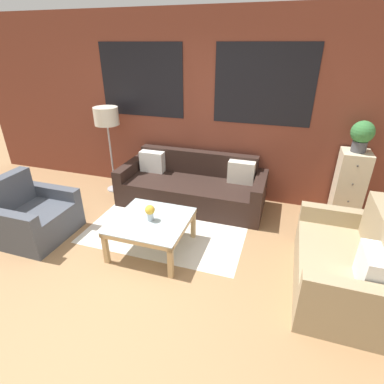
% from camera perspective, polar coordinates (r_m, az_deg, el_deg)
% --- Properties ---
extents(ground_plane, '(16.00, 16.00, 0.00)m').
position_cam_1_polar(ground_plane, '(3.44, -11.22, -16.84)').
color(ground_plane, '#9E754C').
extents(wall_back_brick, '(8.40, 0.09, 2.80)m').
position_cam_1_polar(wall_back_brick, '(4.85, 1.41, 15.54)').
color(wall_back_brick, brown).
rests_on(wall_back_brick, ground_plane).
extents(rug, '(2.15, 1.60, 0.00)m').
position_cam_1_polar(rug, '(4.32, -4.19, -6.21)').
color(rug, silver).
rests_on(rug, ground_plane).
extents(couch_dark, '(2.26, 0.88, 0.78)m').
position_cam_1_polar(couch_dark, '(4.76, -0.01, 0.91)').
color(couch_dark, black).
rests_on(couch_dark, ground_plane).
extents(settee_vintage, '(0.80, 1.42, 0.92)m').
position_cam_1_polar(settee_vintage, '(3.48, 27.00, -12.48)').
color(settee_vintage, tan).
rests_on(settee_vintage, ground_plane).
extents(armchair_corner, '(0.80, 0.89, 0.84)m').
position_cam_1_polar(armchair_corner, '(4.47, -27.88, -4.26)').
color(armchair_corner, '#474C56').
rests_on(armchair_corner, ground_plane).
extents(coffee_table, '(0.88, 0.88, 0.43)m').
position_cam_1_polar(coffee_table, '(3.68, -7.74, -6.08)').
color(coffee_table, silver).
rests_on(coffee_table, ground_plane).
extents(floor_lamp, '(0.39, 0.39, 1.43)m').
position_cam_1_polar(floor_lamp, '(5.10, -15.94, 13.10)').
color(floor_lamp, '#B2B2B7').
rests_on(floor_lamp, ground_plane).
extents(drawer_cabinet, '(0.37, 0.41, 1.04)m').
position_cam_1_polar(drawer_cabinet, '(4.75, 27.65, 0.87)').
color(drawer_cabinet, beige).
rests_on(drawer_cabinet, ground_plane).
extents(potted_plant, '(0.29, 0.29, 0.41)m').
position_cam_1_polar(potted_plant, '(4.51, 29.66, 9.50)').
color(potted_plant, '#47474C').
rests_on(potted_plant, drawer_cabinet).
extents(flower_vase, '(0.12, 0.12, 0.20)m').
position_cam_1_polar(flower_vase, '(3.58, -8.01, -3.73)').
color(flower_vase, '#ADBCC6').
rests_on(flower_vase, coffee_table).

